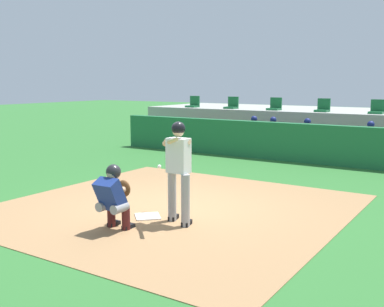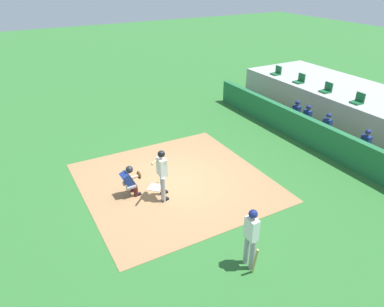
{
  "view_description": "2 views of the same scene",
  "coord_description": "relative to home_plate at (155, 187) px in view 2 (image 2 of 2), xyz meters",
  "views": [
    {
      "loc": [
        5.17,
        -7.26,
        2.47
      ],
      "look_at": [
        0.0,
        0.7,
        1.0
      ],
      "focal_mm": 43.35,
      "sensor_mm": 36.0,
      "label": 1
    },
    {
      "loc": [
        9.98,
        -4.83,
        7.0
      ],
      "look_at": [
        0.0,
        0.7,
        1.0
      ],
      "focal_mm": 33.54,
      "sensor_mm": 36.0,
      "label": 2
    }
  ],
  "objects": [
    {
      "name": "ground_plane",
      "position": [
        0.0,
        0.8,
        -0.02
      ],
      "size": [
        80.0,
        80.0,
        0.0
      ],
      "primitive_type": "plane",
      "color": "#2D6B2D"
    },
    {
      "name": "dirt_infield",
      "position": [
        0.0,
        0.8,
        -0.02
      ],
      "size": [
        6.4,
        6.4,
        0.01
      ],
      "primitive_type": "cube",
      "color": "#9E754C",
      "rests_on": "ground"
    },
    {
      "name": "home_plate",
      "position": [
        0.0,
        0.0,
        0.0
      ],
      "size": [
        0.62,
        0.62,
        0.02
      ],
      "primitive_type": "cube",
      "rotation": [
        0.0,
        0.0,
        0.79
      ],
      "color": "white",
      "rests_on": "dirt_infield"
    },
    {
      "name": "batter_at_plate",
      "position": [
        0.69,
        -0.0,
        1.01
      ],
      "size": [
        0.7,
        0.75,
        1.8
      ],
      "color": "#99999E",
      "rests_on": "ground"
    },
    {
      "name": "catcher_crouched",
      "position": [
        -0.01,
        -0.87,
        0.59
      ],
      "size": [
        0.49,
        1.74,
        1.13
      ],
      "color": "gray",
      "rests_on": "ground"
    },
    {
      "name": "on_deck_batter",
      "position": [
        4.6,
        0.65,
        1.0
      ],
      "size": [
        0.58,
        0.23,
        1.79
      ],
      "color": "#99999E",
      "rests_on": "ground"
    },
    {
      "name": "dugout_wall",
      "position": [
        0.0,
        7.3,
        0.58
      ],
      "size": [
        13.0,
        0.3,
        1.2
      ],
      "primitive_type": "cube",
      "color": "#1E6638",
      "rests_on": "ground"
    },
    {
      "name": "dugout_bench",
      "position": [
        0.0,
        8.3,
        0.2
      ],
      "size": [
        11.8,
        0.44,
        0.45
      ],
      "primitive_type": "cube",
      "color": "olive",
      "rests_on": "ground"
    },
    {
      "name": "dugout_player_0",
      "position": [
        -1.81,
        8.14,
        0.65
      ],
      "size": [
        0.49,
        0.7,
        1.3
      ],
      "color": "#939399",
      "rests_on": "ground"
    },
    {
      "name": "dugout_player_1",
      "position": [
        -1.09,
        8.14,
        0.65
      ],
      "size": [
        0.49,
        0.7,
        1.3
      ],
      "color": "#939399",
      "rests_on": "ground"
    },
    {
      "name": "dugout_player_2",
      "position": [
        0.11,
        8.14,
        0.65
      ],
      "size": [
        0.49,
        0.7,
        1.3
      ],
      "color": "#939399",
      "rests_on": "ground"
    },
    {
      "name": "dugout_player_3",
      "position": [
        2.09,
        8.14,
        0.65
      ],
      "size": [
        0.49,
        0.7,
        1.3
      ],
      "color": "#939399",
      "rests_on": "ground"
    },
    {
      "name": "stands_platform",
      "position": [
        0.0,
        11.7,
        0.68
      ],
      "size": [
        15.0,
        4.4,
        1.4
      ],
      "primitive_type": "cube",
      "color": "#9E9E99",
      "rests_on": "ground"
    },
    {
      "name": "stadium_seat_0",
      "position": [
        -5.57,
        10.18,
        1.51
      ],
      "size": [
        0.46,
        0.46,
        0.48
      ],
      "color": "#196033",
      "rests_on": "stands_platform"
    },
    {
      "name": "stadium_seat_1",
      "position": [
        -3.71,
        10.18,
        1.51
      ],
      "size": [
        0.46,
        0.46,
        0.48
      ],
      "color": "#196033",
      "rests_on": "stands_platform"
    },
    {
      "name": "stadium_seat_2",
      "position": [
        -1.86,
        10.18,
        1.51
      ],
      "size": [
        0.46,
        0.46,
        0.48
      ],
      "color": "#196033",
      "rests_on": "stands_platform"
    },
    {
      "name": "stadium_seat_3",
      "position": [
        0.0,
        10.18,
        1.51
      ],
      "size": [
        0.46,
        0.46,
        0.48
      ],
      "color": "#196033",
      "rests_on": "stands_platform"
    }
  ]
}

